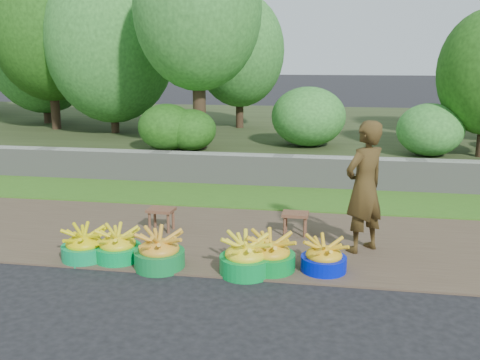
% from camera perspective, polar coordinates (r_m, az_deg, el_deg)
% --- Properties ---
extents(ground_plane, '(120.00, 120.00, 0.00)m').
position_cam_1_polar(ground_plane, '(5.57, 0.68, -10.68)').
color(ground_plane, black).
rests_on(ground_plane, ground).
extents(dirt_shoulder, '(80.00, 2.50, 0.02)m').
position_cam_1_polar(dirt_shoulder, '(6.72, 2.37, -6.35)').
color(dirt_shoulder, '#4F3F2F').
rests_on(dirt_shoulder, ground).
extents(grass_verge, '(80.00, 1.50, 0.04)m').
position_cam_1_polar(grass_verge, '(8.62, 4.08, -1.89)').
color(grass_verge, '#386C1C').
rests_on(grass_verge, ground).
extents(retaining_wall, '(80.00, 0.35, 0.55)m').
position_cam_1_polar(retaining_wall, '(9.38, 4.63, 0.94)').
color(retaining_wall, gray).
rests_on(retaining_wall, ground).
extents(earth_bank, '(80.00, 10.00, 0.50)m').
position_cam_1_polar(earth_bank, '(14.20, 6.42, 4.97)').
color(earth_bank, '#2F3B1C').
rests_on(earth_bank, ground).
extents(vegetation, '(33.65, 8.53, 4.66)m').
position_cam_1_polar(vegetation, '(13.16, -4.85, 15.48)').
color(vegetation, '#352518').
rests_on(vegetation, earth_bank).
extents(basin_a, '(0.51, 0.51, 0.38)m').
position_cam_1_polar(basin_a, '(6.28, -16.28, -6.76)').
color(basin_a, '#09954F').
rests_on(basin_a, ground).
extents(basin_b, '(0.51, 0.51, 0.38)m').
position_cam_1_polar(basin_b, '(6.16, -12.90, -6.94)').
color(basin_b, '#009943').
rests_on(basin_b, ground).
extents(basin_c, '(0.55, 0.55, 0.41)m').
position_cam_1_polar(basin_c, '(5.88, -8.60, -7.60)').
color(basin_c, '#107A35').
rests_on(basin_c, ground).
extents(basin_d, '(0.55, 0.55, 0.41)m').
position_cam_1_polar(basin_d, '(5.67, 0.60, -8.25)').
color(basin_d, '#068E36').
rests_on(basin_d, ground).
extents(basin_e, '(0.54, 0.54, 0.40)m').
position_cam_1_polar(basin_e, '(5.76, 3.22, -7.97)').
color(basin_e, '#04882C').
rests_on(basin_e, ground).
extents(basin_f, '(0.48, 0.48, 0.36)m').
position_cam_1_polar(basin_f, '(5.79, 8.93, -8.18)').
color(basin_f, '#0012CA').
rests_on(basin_f, ground).
extents(stool_left, '(0.35, 0.28, 0.30)m').
position_cam_1_polar(stool_left, '(7.03, -8.41, -3.50)').
color(stool_left, brown).
rests_on(stool_left, dirt_shoulder).
extents(stool_right, '(0.34, 0.26, 0.29)m').
position_cam_1_polar(stool_right, '(6.82, 5.92, -3.97)').
color(stool_right, brown).
rests_on(stool_right, dirt_shoulder).
extents(vendor_woman, '(0.66, 0.65, 1.53)m').
position_cam_1_polar(vendor_woman, '(6.27, 13.12, -0.73)').
color(vendor_woman, black).
rests_on(vendor_woman, dirt_shoulder).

